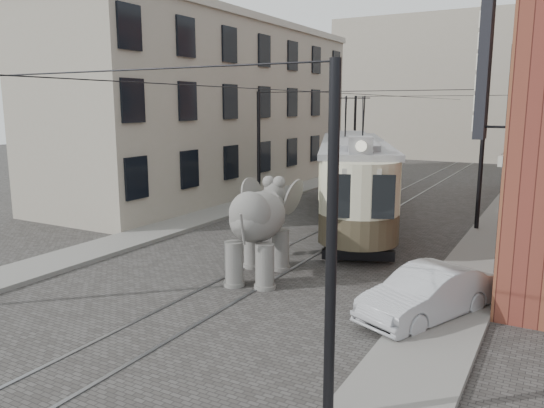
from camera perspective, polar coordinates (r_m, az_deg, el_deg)
The scene contains 10 objects.
ground at distance 20.06m, azimuth 3.66°, elevation -4.77°, with size 120.00×120.00×0.00m, color #44413F.
tram_rails at distance 20.06m, azimuth 3.66°, elevation -4.74°, with size 1.54×80.00×0.02m, color slate, non-canonical shape.
sidewalk_right at distance 18.39m, azimuth 20.90°, elevation -6.66°, with size 2.00×60.00×0.15m, color slate.
sidewalk_left at distance 23.49m, azimuth -10.80°, elevation -2.47°, with size 2.00×60.00×0.15m, color slate.
stucco_building at distance 33.58m, azimuth -5.98°, elevation 10.00°, with size 7.00×24.00×10.00m, color gray.
distant_block at distance 58.10m, azimuth 21.42°, elevation 11.54°, with size 28.00×10.00×14.00m, color gray.
catenary at distance 24.14m, azimuth 8.47°, elevation 4.99°, with size 11.00×30.20×6.00m, color black, non-canonical shape.
tram at distance 24.79m, azimuth 8.75°, elevation 4.77°, with size 2.96×14.34×5.69m, color beige, non-canonical shape.
elephant at distance 16.35m, azimuth -1.50°, elevation -2.89°, with size 2.69×4.89×2.99m, color #615E5A, non-canonical shape.
parked_car at distance 13.98m, azimuth 16.36°, elevation -9.27°, with size 1.41×4.00×1.32m, color #A4A4A8.
Camera 1 is at (8.30, -17.48, 5.30)m, focal length 34.91 mm.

